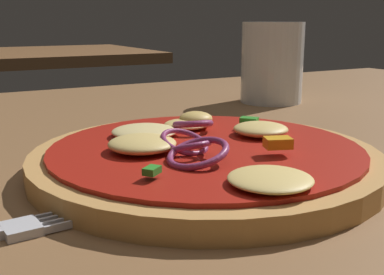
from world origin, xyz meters
name	(u,v)px	position (x,y,z in m)	size (l,w,h in m)	color
dining_table	(182,214)	(0.00, 0.00, 0.02)	(1.46, 0.99, 0.03)	brown
pizza	(204,156)	(0.03, 0.03, 0.04)	(0.25, 0.25, 0.03)	tan
beer_glass	(272,66)	(0.26, 0.24, 0.08)	(0.08, 0.08, 0.10)	silver
background_table	(35,56)	(0.20, 1.45, 0.02)	(0.75, 0.60, 0.03)	brown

